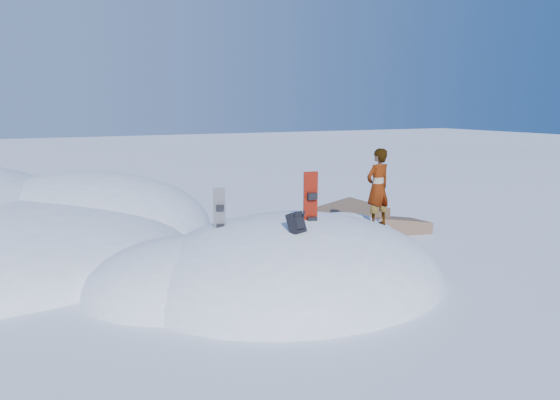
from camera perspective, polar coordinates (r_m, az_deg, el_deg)
name	(u,v)px	position (r m, az deg, el deg)	size (l,w,h in m)	color
ground	(292,282)	(12.23, 1.24, -8.59)	(120.00, 120.00, 0.00)	white
snow_mound	(280,280)	(12.36, 0.01, -8.39)	(8.00, 6.00, 3.00)	white
rock_outcrop	(355,235)	(16.56, 7.83, -3.67)	(4.68, 4.41, 1.68)	brown
snowboard_red	(311,211)	(11.54, 3.23, -1.12)	(0.32, 0.18, 1.71)	red
snowboard_dark	(220,219)	(11.66, -6.32, -1.98)	(0.28, 0.23, 1.37)	black
backpack	(297,223)	(10.79, 1.75, -2.41)	(0.38, 0.45, 0.49)	black
gear_pile	(211,308)	(10.53, -7.19, -11.09)	(0.95, 0.79, 0.25)	black
person	(378,187)	(13.06, 10.19, 1.30)	(0.67, 0.44, 1.84)	slate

